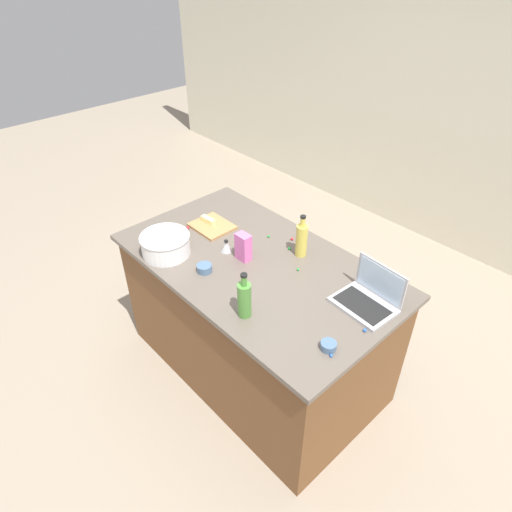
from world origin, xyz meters
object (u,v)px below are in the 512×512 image
laptop (369,297)px  ramekin_small (204,268)px  cutting_board (212,226)px  bottle_olive (244,299)px  mixing_bowl_large (165,244)px  kitchen_timer (226,246)px  ramekin_medium (328,346)px  bottle_oil (302,239)px  butter_stick_left (208,220)px  candy_bag (243,247)px

laptop → ramekin_small: 0.92m
laptop → cutting_board: 1.15m
bottle_olive → cutting_board: (-0.76, 0.39, -0.10)m
laptop → ramekin_small: laptop is taller
cutting_board → mixing_bowl_large: bearing=-83.6°
mixing_bowl_large → kitchen_timer: bearing=51.3°
bottle_olive → ramekin_medium: bearing=17.0°
bottle_olive → ramekin_small: size_ratio=3.00×
ramekin_small → ramekin_medium: size_ratio=1.14×
laptop → bottle_oil: size_ratio=1.20×
bottle_oil → bottle_olive: size_ratio=1.03×
ramekin_medium → kitchen_timer: (-0.93, 0.15, 0.02)m
butter_stick_left → candy_bag: size_ratio=0.65×
candy_bag → bottle_oil: bearing=54.4°
cutting_board → candy_bag: candy_bag is taller
mixing_bowl_large → kitchen_timer: 0.36m
candy_bag → ramekin_medium: bearing=-12.6°
kitchen_timer → ramekin_small: bearing=-72.8°
laptop → cutting_board: (-1.14, -0.14, -0.04)m
butter_stick_left → cutting_board: bearing=0.0°
mixing_bowl_large → ramekin_medium: (1.16, 0.13, -0.05)m
bottle_oil → butter_stick_left: size_ratio=2.46×
laptop → butter_stick_left: (-1.18, -0.14, -0.01)m
ramekin_small → bottle_oil: bearing=63.4°
bottle_oil → ramekin_medium: bottle_oil is taller
mixing_bowl_large → cutting_board: bearing=96.4°
ramekin_medium → candy_bag: 0.82m
bottle_olive → ramekin_medium: 0.47m
bottle_oil → laptop: bearing=-7.0°
butter_stick_left → candy_bag: 0.45m
kitchen_timer → candy_bag: bearing=10.2°
ramekin_medium → kitchen_timer: kitchen_timer is taller
kitchen_timer → butter_stick_left: bearing=161.8°
laptop → bottle_olive: bottle_olive is taller
laptop → butter_stick_left: size_ratio=2.94×
mixing_bowl_large → butter_stick_left: bearing=102.3°
laptop → bottle_oil: (-0.54, 0.07, 0.06)m
laptop → cutting_board: bearing=-173.2°
bottle_oil → ramekin_medium: 0.76m
kitchen_timer → bottle_oil: bearing=42.5°
bottle_olive → kitchen_timer: bottle_olive is taller
bottle_oil → butter_stick_left: 0.68m
mixing_bowl_large → candy_bag: candy_bag is taller
candy_bag → cutting_board: bearing=168.9°
kitchen_timer → candy_bag: candy_bag is taller
ramekin_small → candy_bag: candy_bag is taller
laptop → bottle_olive: size_ratio=1.24×
butter_stick_left → kitchen_timer: bearing=-18.2°
bottle_olive → ramekin_medium: bottle_olive is taller
laptop → cutting_board: laptop is taller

